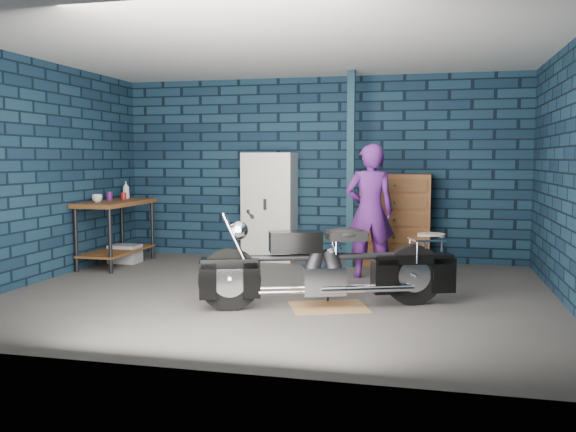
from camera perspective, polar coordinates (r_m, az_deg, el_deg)
name	(u,v)px	position (r m, az deg, el deg)	size (l,w,h in m)	color
ground	(277,294)	(6.83, -1.00, -7.33)	(6.00, 6.00, 0.00)	#484543
room_walls	(289,124)	(7.21, 0.07, 8.58)	(6.02, 5.01, 2.71)	#0E2031
support_post	(351,170)	(8.47, 5.88, 4.33)	(0.10, 0.10, 2.70)	#122D3A
workbench	(117,233)	(8.94, -15.75, -1.54)	(0.60, 1.40, 0.91)	brown
drip_mat	(328,307)	(6.26, 3.80, -8.47)	(0.76, 0.57, 0.01)	olive
motorcycle	(329,260)	(6.16, 3.83, -4.09)	(2.22, 0.60, 0.98)	black
person	(370,211)	(7.73, 7.67, 0.45)	(0.62, 0.40, 1.69)	#5A1F77
storage_bin	(125,254)	(9.14, -15.00, -3.43)	(0.42, 0.30, 0.26)	gray
locker	(270,207)	(9.02, -1.73, 0.88)	(0.74, 0.53, 1.59)	silver
tool_chest	(395,220)	(8.74, 10.00, -0.33)	(0.97, 0.54, 1.29)	brown
shop_stool	(431,258)	(7.60, 13.21, -3.86)	(0.33, 0.33, 0.60)	#BCAC8E
cup_a	(97,198)	(8.71, -17.43, 1.60)	(0.14, 0.14, 0.11)	#BCAC8E
mug_purple	(109,196)	(9.06, -16.37, 1.80)	(0.09, 0.09, 0.12)	#4D1860
mug_red	(124,196)	(9.09, -15.13, 1.80)	(0.08, 0.08, 0.11)	maroon
bottle	(126,190)	(9.33, -14.92, 2.37)	(0.10, 0.10, 0.26)	gray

